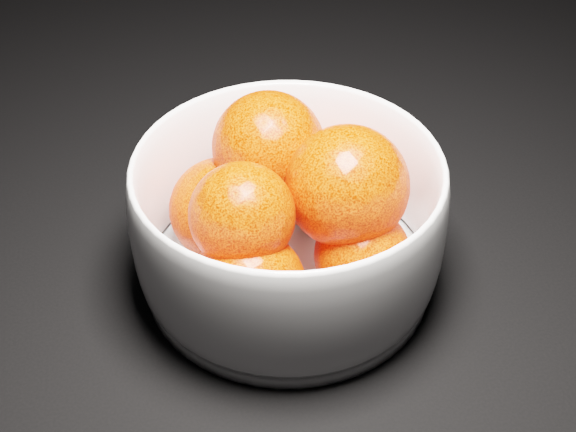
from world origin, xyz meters
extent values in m
cube|color=black|center=(0.00, 0.00, 0.00)|extent=(3.00, 3.00, 0.00)
cylinder|color=white|center=(0.17, -0.13, 0.01)|extent=(0.21, 0.21, 0.01)
sphere|color=#FF330B|center=(0.21, -0.08, 0.05)|extent=(0.08, 0.08, 0.08)
sphere|color=#FF330B|center=(0.13, -0.10, 0.05)|extent=(0.08, 0.08, 0.08)
sphere|color=#FF330B|center=(0.13, -0.18, 0.05)|extent=(0.08, 0.08, 0.08)
sphere|color=#FF330B|center=(0.22, -0.16, 0.05)|extent=(0.07, 0.07, 0.07)
sphere|color=#FF330B|center=(0.17, -0.09, 0.09)|extent=(0.08, 0.08, 0.08)
sphere|color=#FF330B|center=(0.14, -0.16, 0.09)|extent=(0.07, 0.07, 0.07)
sphere|color=#FF330B|center=(0.21, -0.14, 0.09)|extent=(0.08, 0.08, 0.08)
camera|label=1|loc=(0.09, -0.55, 0.42)|focal=50.00mm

